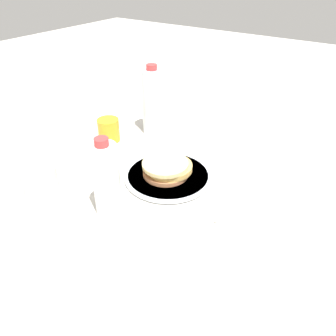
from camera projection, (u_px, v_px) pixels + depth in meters
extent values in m
plane|color=#BCB7AD|center=(170.00, 174.00, 0.96)|extent=(4.00, 4.00, 0.00)
cylinder|color=silver|center=(168.00, 176.00, 0.94)|extent=(0.23, 0.23, 0.01)
cylinder|color=silver|center=(168.00, 175.00, 0.94)|extent=(0.25, 0.25, 0.01)
cylinder|color=#B8754B|center=(166.00, 172.00, 0.93)|extent=(0.13, 0.13, 0.01)
cylinder|color=tan|center=(169.00, 167.00, 0.93)|extent=(0.13, 0.13, 0.02)
cylinder|color=#D6BA7A|center=(166.00, 164.00, 0.92)|extent=(0.13, 0.13, 0.01)
cylinder|color=orange|center=(109.00, 130.00, 1.11)|extent=(0.07, 0.07, 0.08)
cylinder|color=beige|center=(40.00, 183.00, 0.85)|extent=(0.09, 0.09, 0.08)
cylinder|color=beige|center=(36.00, 165.00, 0.82)|extent=(0.05, 0.05, 0.02)
cylinder|color=silver|center=(106.00, 181.00, 0.77)|extent=(0.06, 0.06, 0.19)
cylinder|color=red|center=(101.00, 142.00, 0.71)|extent=(0.03, 0.03, 0.02)
cylinder|color=silver|center=(153.00, 103.00, 1.12)|extent=(0.07, 0.07, 0.22)
cylinder|color=red|center=(152.00, 67.00, 1.06)|extent=(0.04, 0.04, 0.02)
cube|color=white|center=(260.00, 227.00, 0.76)|extent=(0.19, 0.17, 0.02)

